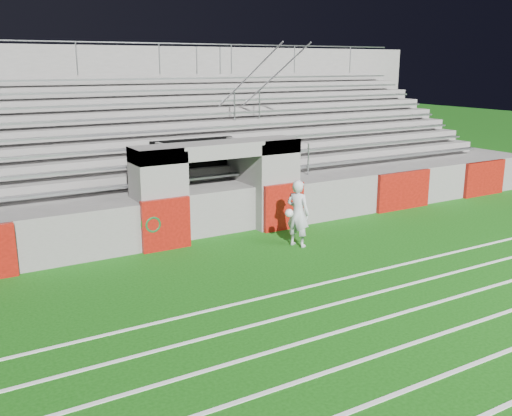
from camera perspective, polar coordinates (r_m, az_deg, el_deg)
ground at (r=13.28m, az=3.23°, el=-6.37°), size 90.00×90.00×0.00m
field_markings at (r=9.91m, az=20.06°, el=-14.79°), size 28.00×8.09×0.01m
stadium_structure at (r=19.81m, az=-9.65°, el=4.82°), size 26.00×8.48×5.42m
goalkeeper_with_ball at (r=14.86m, az=4.20°, el=-0.53°), size 0.77×0.76×1.77m
hose_coil at (r=14.61m, az=-10.33°, el=-1.51°), size 0.60×0.15×0.60m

